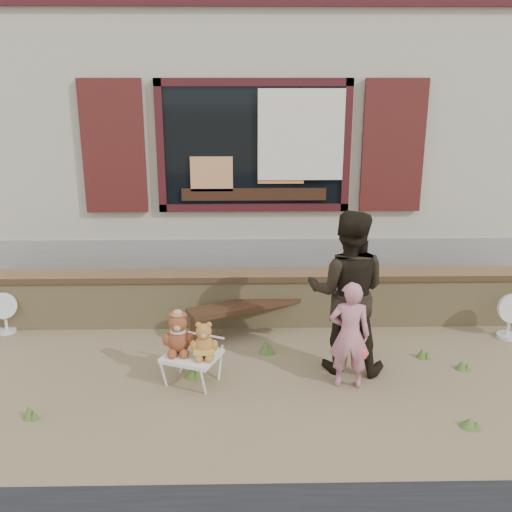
{
  "coord_description": "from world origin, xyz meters",
  "views": [
    {
      "loc": [
        -0.13,
        -5.81,
        3.03
      ],
      "look_at": [
        0.0,
        0.6,
        1.0
      ],
      "focal_mm": 42.0,
      "sensor_mm": 36.0,
      "label": 1
    }
  ],
  "objects_px": {
    "child": "(350,335)",
    "folding_chair": "(192,357)",
    "teddy_bear_left": "(178,332)",
    "teddy_bear_right": "(204,339)",
    "adult": "(347,292)",
    "bench": "(249,311)"
  },
  "relations": [
    {
      "from": "child",
      "to": "folding_chair",
      "type": "bearing_deg",
      "value": 3.3
    },
    {
      "from": "teddy_bear_left",
      "to": "teddy_bear_right",
      "type": "distance_m",
      "value": 0.28
    },
    {
      "from": "teddy_bear_left",
      "to": "child",
      "type": "bearing_deg",
      "value": 17.46
    },
    {
      "from": "folding_chair",
      "to": "teddy_bear_right",
      "type": "relative_size",
      "value": 1.72
    },
    {
      "from": "child",
      "to": "adult",
      "type": "xyz_separation_m",
      "value": [
        0.03,
        0.37,
        0.3
      ]
    },
    {
      "from": "teddy_bear_right",
      "to": "child",
      "type": "bearing_deg",
      "value": 20.87
    },
    {
      "from": "teddy_bear_left",
      "to": "teddy_bear_right",
      "type": "bearing_deg",
      "value": 0.0
    },
    {
      "from": "bench",
      "to": "child",
      "type": "distance_m",
      "value": 1.62
    },
    {
      "from": "bench",
      "to": "adult",
      "type": "xyz_separation_m",
      "value": [
        0.99,
        -0.9,
        0.57
      ]
    },
    {
      "from": "folding_chair",
      "to": "teddy_bear_left",
      "type": "xyz_separation_m",
      "value": [
        -0.13,
        0.05,
        0.25
      ]
    },
    {
      "from": "teddy_bear_left",
      "to": "child",
      "type": "height_order",
      "value": "child"
    },
    {
      "from": "teddy_bear_right",
      "to": "bench",
      "type": "bearing_deg",
      "value": 92.2
    },
    {
      "from": "folding_chair",
      "to": "adult",
      "type": "height_order",
      "value": "adult"
    },
    {
      "from": "bench",
      "to": "folding_chair",
      "type": "distance_m",
      "value": 1.32
    },
    {
      "from": "folding_chair",
      "to": "adult",
      "type": "xyz_separation_m",
      "value": [
        1.57,
        0.28,
        0.57
      ]
    },
    {
      "from": "teddy_bear_right",
      "to": "child",
      "type": "xyz_separation_m",
      "value": [
        1.41,
        -0.04,
        0.05
      ]
    },
    {
      "from": "bench",
      "to": "folding_chair",
      "type": "xyz_separation_m",
      "value": [
        -0.58,
        -1.19,
        0.01
      ]
    },
    {
      "from": "bench",
      "to": "teddy_bear_left",
      "type": "relative_size",
      "value": 3.4
    },
    {
      "from": "teddy_bear_left",
      "to": "teddy_bear_right",
      "type": "xyz_separation_m",
      "value": [
        0.26,
        -0.11,
        -0.03
      ]
    },
    {
      "from": "folding_chair",
      "to": "teddy_bear_right",
      "type": "bearing_deg",
      "value": -0.0
    },
    {
      "from": "child",
      "to": "teddy_bear_left",
      "type": "bearing_deg",
      "value": 1.74
    },
    {
      "from": "bench",
      "to": "child",
      "type": "xyz_separation_m",
      "value": [
        0.96,
        -1.28,
        0.27
      ]
    }
  ]
}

